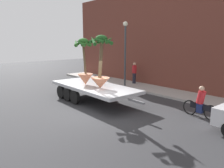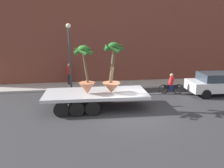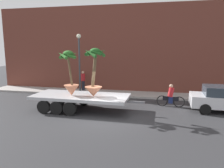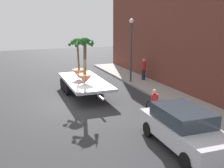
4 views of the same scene
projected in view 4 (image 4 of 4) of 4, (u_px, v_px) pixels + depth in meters
name	position (u px, v px, depth m)	size (l,w,h in m)	color
ground_plane	(76.00, 104.00, 16.23)	(60.00, 60.00, 0.00)	#2D2D30
sidewalk	(163.00, 93.00, 18.39)	(24.00, 2.20, 0.15)	#A39E99
building_facade	(188.00, 37.00, 18.11)	(24.00, 1.20, 7.51)	brown
flatbed_trailer	(84.00, 82.00, 18.39)	(6.99, 2.60, 0.98)	#B7BABF
potted_palm_rear	(78.00, 62.00, 18.26)	(1.24, 1.31, 2.75)	#C17251
potted_palm_middle	(85.00, 65.00, 16.91)	(1.27, 1.36, 2.90)	#C17251
cyclist	(154.00, 105.00, 13.94)	(1.84, 0.37, 1.54)	black
parked_car	(184.00, 128.00, 10.69)	(4.48, 2.08, 1.58)	silver
pedestrian_near_gate	(144.00, 69.00, 21.67)	(0.36, 0.36, 1.71)	black
street_lamp	(131.00, 42.00, 20.55)	(0.36, 0.36, 4.83)	#383D42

